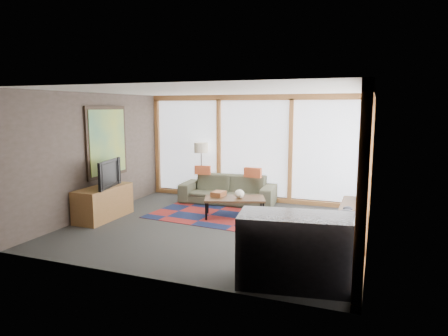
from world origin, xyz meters
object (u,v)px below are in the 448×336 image
at_px(coffee_table, 235,207).
at_px(bookshelf, 349,222).
at_px(floor_lamp, 201,171).
at_px(tv_console, 103,203).
at_px(bar_counter, 296,250).
at_px(sofa, 228,189).
at_px(television, 105,174).

relative_size(coffee_table, bookshelf, 0.61).
distance_m(floor_lamp, tv_console, 2.71).
distance_m(tv_console, bar_counter, 4.66).
relative_size(sofa, bookshelf, 1.10).
bearing_deg(floor_lamp, coffee_table, -44.69).
bearing_deg(tv_console, floor_lamp, 64.72).
relative_size(coffee_table, tv_console, 0.93).
distance_m(coffee_table, bar_counter, 3.34).
distance_m(bookshelf, television, 4.87).
bearing_deg(coffee_table, bookshelf, -10.06).
relative_size(tv_console, television, 1.34).
xyz_separation_m(coffee_table, bookshelf, (2.34, -0.42, 0.05)).
height_order(floor_lamp, bar_counter, floor_lamp).
xyz_separation_m(floor_lamp, bookshelf, (3.71, -1.77, -0.45)).
height_order(tv_console, television, television).
distance_m(sofa, bookshelf, 3.31).
height_order(floor_lamp, coffee_table, floor_lamp).
bearing_deg(bookshelf, floor_lamp, 154.51).
bearing_deg(television, tv_console, 73.29).
bearing_deg(floor_lamp, tv_console, -115.28).
xyz_separation_m(sofa, bookshelf, (2.92, -1.56, -0.07)).
relative_size(floor_lamp, tv_console, 1.07).
distance_m(coffee_table, bookshelf, 2.38).
bearing_deg(coffee_table, sofa, 116.71).
relative_size(floor_lamp, coffee_table, 1.14).
height_order(sofa, television, television).
distance_m(coffee_table, television, 2.76).
bearing_deg(coffee_table, bar_counter, -56.76).
distance_m(coffee_table, tv_console, 2.73).
bearing_deg(bookshelf, coffee_table, 169.94).
height_order(tv_console, bar_counter, bar_counter).
bearing_deg(bar_counter, bookshelf, 68.77).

